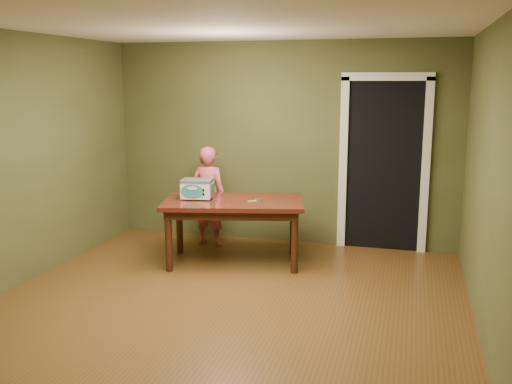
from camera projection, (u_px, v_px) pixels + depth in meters
floor at (220, 313)px, 5.26m from camera, size 5.00×5.00×0.00m
room_shell at (218, 128)px, 4.93m from camera, size 4.52×5.02×2.61m
doorway at (385, 163)px, 7.35m from camera, size 1.10×0.66×2.25m
dining_table at (234, 208)px, 6.60m from camera, size 1.76×1.24×0.75m
toy_oven at (197, 188)px, 6.61m from camera, size 0.40×0.30×0.23m
baking_pan at (259, 200)px, 6.54m from camera, size 0.10×0.10×0.02m
spatula at (255, 201)px, 6.51m from camera, size 0.17×0.11×0.01m
child at (209, 196)px, 7.31m from camera, size 0.51×0.37×1.29m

